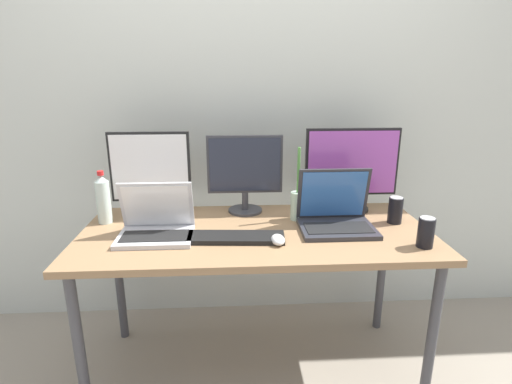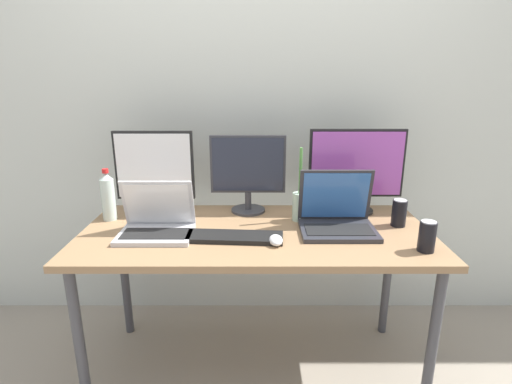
# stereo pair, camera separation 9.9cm
# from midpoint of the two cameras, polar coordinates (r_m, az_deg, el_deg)

# --- Properties ---
(ground_plane) EXTENTS (16.00, 16.00, 0.00)m
(ground_plane) POSITION_cam_midpoint_polar(r_m,az_deg,el_deg) (2.20, -1.41, -23.68)
(ground_plane) COLOR gray
(wall_back) EXTENTS (7.00, 0.08, 2.60)m
(wall_back) POSITION_cam_midpoint_polar(r_m,az_deg,el_deg) (2.27, -2.20, 13.60)
(wall_back) COLOR silver
(wall_back) RESTS_ON ground
(work_desk) EXTENTS (1.56, 0.70, 0.74)m
(work_desk) POSITION_cam_midpoint_polar(r_m,az_deg,el_deg) (1.83, -1.56, -7.45)
(work_desk) COLOR #424247
(work_desk) RESTS_ON ground
(monitor_left) EXTENTS (0.38, 0.17, 0.42)m
(monitor_left) POSITION_cam_midpoint_polar(r_m,az_deg,el_deg) (2.01, -16.21, 2.70)
(monitor_left) COLOR black
(monitor_left) RESTS_ON work_desk
(monitor_center) EXTENTS (0.37, 0.17, 0.39)m
(monitor_center) POSITION_cam_midpoint_polar(r_m,az_deg,el_deg) (1.98, -3.03, 3.02)
(monitor_center) COLOR #38383D
(monitor_center) RESTS_ON work_desk
(monitor_right) EXTENTS (0.47, 0.20, 0.42)m
(monitor_right) POSITION_cam_midpoint_polar(r_m,az_deg,el_deg) (2.05, 12.17, 3.41)
(monitor_right) COLOR black
(monitor_right) RESTS_ON work_desk
(laptop_silver) EXTENTS (0.31, 0.23, 0.24)m
(laptop_silver) POSITION_cam_midpoint_polar(r_m,az_deg,el_deg) (1.79, -15.64, -4.50)
(laptop_silver) COLOR silver
(laptop_silver) RESTS_ON work_desk
(laptop_secondary) EXTENTS (0.33, 0.26, 0.27)m
(laptop_secondary) POSITION_cam_midpoint_polar(r_m,az_deg,el_deg) (1.84, 9.80, -3.26)
(laptop_secondary) COLOR #2D2D33
(laptop_secondary) RESTS_ON work_desk
(keyboard_main) EXTENTS (0.42, 0.15, 0.02)m
(keyboard_main) POSITION_cam_midpoint_polar(r_m,az_deg,el_deg) (1.71, -4.66, -6.51)
(keyboard_main) COLOR black
(keyboard_main) RESTS_ON work_desk
(mouse_by_keyboard) EXTENTS (0.06, 0.10, 0.04)m
(mouse_by_keyboard) POSITION_cam_midpoint_polar(r_m,az_deg,el_deg) (1.66, 1.44, -6.84)
(mouse_by_keyboard) COLOR silver
(mouse_by_keyboard) RESTS_ON work_desk
(water_bottle) EXTENTS (0.07, 0.07, 0.25)m
(water_bottle) POSITION_cam_midpoint_polar(r_m,az_deg,el_deg) (2.01, -22.31, -0.98)
(water_bottle) COLOR silver
(water_bottle) RESTS_ON work_desk
(soda_can_near_keyboard) EXTENTS (0.07, 0.07, 0.13)m
(soda_can_near_keyboard) POSITION_cam_midpoint_polar(r_m,az_deg,el_deg) (1.97, 17.93, -2.50)
(soda_can_near_keyboard) COLOR black
(soda_can_near_keyboard) RESTS_ON work_desk
(soda_can_by_laptop) EXTENTS (0.07, 0.07, 0.13)m
(soda_can_by_laptop) POSITION_cam_midpoint_polar(r_m,az_deg,el_deg) (1.74, 21.61, -5.41)
(soda_can_by_laptop) COLOR black
(soda_can_by_laptop) RESTS_ON work_desk
(bamboo_vase) EXTENTS (0.07, 0.07, 0.35)m
(bamboo_vase) POSITION_cam_midpoint_polar(r_m,az_deg,el_deg) (1.92, 4.49, -1.69)
(bamboo_vase) COLOR #B2D1B7
(bamboo_vase) RESTS_ON work_desk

